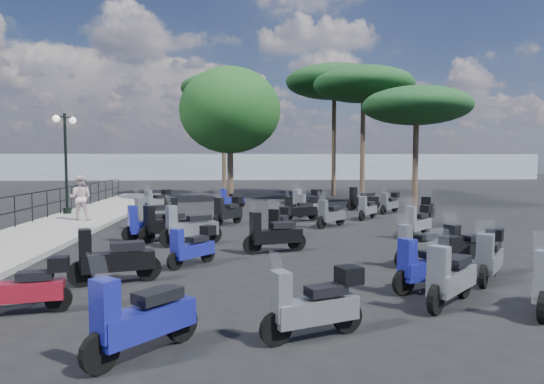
{
  "coord_description": "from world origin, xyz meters",
  "views": [
    {
      "loc": [
        0.02,
        -14.8,
        2.52
      ],
      "look_at": [
        1.11,
        3.98,
        1.2
      ],
      "focal_mm": 32.0,
      "sensor_mm": 36.0,
      "label": 1
    }
  ],
  "objects": [
    {
      "name": "scooter_6",
      "position": [
        -1.29,
        -8.75,
        0.49
      ],
      "size": [
        1.24,
        1.41,
        1.41
      ],
      "rotation": [
        0.0,
        0.0,
        2.43
      ],
      "color": "black",
      "rests_on": "ground"
    },
    {
      "name": "lamp_post_2",
      "position": [
        -7.54,
        6.3,
        2.58
      ],
      "size": [
        0.66,
        1.19,
        4.26
      ],
      "rotation": [
        0.0,
        0.0,
        -0.39
      ],
      "color": "black",
      "rests_on": "sidewalk"
    },
    {
      "name": "pine_0",
      "position": [
        6.07,
        17.6,
        7.56
      ],
      "size": [
        6.53,
        6.53,
        8.73
      ],
      "color": "#38281E",
      "rests_on": "ground"
    },
    {
      "name": "scooter_9",
      "position": [
        -2.38,
        -0.06,
        0.49
      ],
      "size": [
        1.51,
        1.15,
        1.42
      ],
      "rotation": [
        0.0,
        0.0,
        2.2
      ],
      "color": "black",
      "rests_on": "ground"
    },
    {
      "name": "scooter_14",
      "position": [
        0.79,
        -2.07,
        0.49
      ],
      "size": [
        1.72,
        0.77,
        1.41
      ],
      "rotation": [
        0.0,
        0.0,
        1.86
      ],
      "color": "black",
      "rests_on": "ground"
    },
    {
      "name": "scooter_20",
      "position": [
        4.1,
        -3.77,
        0.44
      ],
      "size": [
        1.42,
        0.92,
        1.26
      ],
      "rotation": [
        0.0,
        0.0,
        2.09
      ],
      "color": "black",
      "rests_on": "ground"
    },
    {
      "name": "scooter_21",
      "position": [
        5.57,
        0.24,
        0.49
      ],
      "size": [
        1.27,
        1.26,
        1.3
      ],
      "rotation": [
        0.0,
        0.0,
        2.35
      ],
      "color": "black",
      "rests_on": "ground"
    },
    {
      "name": "distant_hills",
      "position": [
        0.0,
        45.0,
        1.5
      ],
      "size": [
        70.0,
        8.0,
        3.0
      ],
      "primitive_type": "cube",
      "color": "gray",
      "rests_on": "ground"
    },
    {
      "name": "scooter_4",
      "position": [
        -3.17,
        2.66,
        0.54
      ],
      "size": [
        1.54,
        1.21,
        1.43
      ],
      "rotation": [
        0.0,
        0.0,
        2.2
      ],
      "color": "black",
      "rests_on": "ground"
    },
    {
      "name": "broadleaf_tree",
      "position": [
        -0.76,
        13.09,
        5.23
      ],
      "size": [
        5.77,
        5.77,
        7.69
      ],
      "color": "#38281E",
      "rests_on": "ground"
    },
    {
      "name": "scooter_27",
      "position": [
        6.82,
        2.72,
        0.5
      ],
      "size": [
        0.99,
        1.67,
        1.44
      ],
      "rotation": [
        0.0,
        0.0,
        2.67
      ],
      "color": "black",
      "rests_on": "ground"
    },
    {
      "name": "scooter_25",
      "position": [
        5.01,
        -5.33,
        0.5
      ],
      "size": [
        1.14,
        1.44,
        1.34
      ],
      "rotation": [
        0.0,
        0.0,
        2.51
      ],
      "color": "black",
      "rests_on": "ground"
    },
    {
      "name": "pine_2",
      "position": [
        -1.3,
        17.81,
        7.1
      ],
      "size": [
        5.67,
        5.67,
        8.12
      ],
      "color": "#38281E",
      "rests_on": "ground"
    },
    {
      "name": "scooter_19",
      "position": [
        3.5,
        -6.91,
        0.49
      ],
      "size": [
        1.31,
        1.33,
        1.4
      ],
      "rotation": [
        0.0,
        0.0,
        2.37
      ],
      "color": "black",
      "rests_on": "ground"
    },
    {
      "name": "scooter_10",
      "position": [
        -0.57,
        3.39,
        0.52
      ],
      "size": [
        1.12,
        1.5,
        1.37
      ],
      "rotation": [
        0.0,
        0.0,
        2.54
      ],
      "color": "black",
      "rests_on": "ground"
    },
    {
      "name": "pine_3",
      "position": [
        8.68,
        9.22,
        5.12
      ],
      "size": [
        5.48,
        5.48,
        6.1
      ],
      "color": "#38281E",
      "rests_on": "ground"
    },
    {
      "name": "scooter_5",
      "position": [
        -4.09,
        8.25,
        0.5
      ],
      "size": [
        1.12,
        1.45,
        1.33
      ],
      "rotation": [
        0.0,
        0.0,
        2.52
      ],
      "color": "black",
      "rests_on": "ground"
    },
    {
      "name": "scooter_7",
      "position": [
        -1.19,
        -3.53,
        0.44
      ],
      "size": [
        1.06,
        1.23,
        1.18
      ],
      "rotation": [
        0.0,
        0.0,
        2.45
      ],
      "color": "black",
      "rests_on": "ground"
    },
    {
      "name": "scooter_28",
      "position": [
        5.07,
        4.73,
        0.43
      ],
      "size": [
        1.03,
        1.29,
        1.24
      ],
      "rotation": [
        0.0,
        0.0,
        2.48
      ],
      "color": "black",
      "rests_on": "ground"
    },
    {
      "name": "pine_1",
      "position": [
        7.21,
        14.23,
        6.89
      ],
      "size": [
        6.07,
        6.07,
        7.98
      ],
      "color": "#38281E",
      "rests_on": "ground"
    },
    {
      "name": "ground",
      "position": [
        0.0,
        0.0,
        0.0
      ],
      "size": [
        120.0,
        120.0,
        0.0
      ],
      "primitive_type": "plane",
      "color": "black",
      "rests_on": "ground"
    },
    {
      "name": "scooter_26",
      "position": [
        5.04,
        -4.23,
        0.46
      ],
      "size": [
        1.56,
        0.9,
        1.34
      ],
      "rotation": [
        0.0,
        0.0,
        2.02
      ],
      "color": "black",
      "rests_on": "ground"
    },
    {
      "name": "scooter_23",
      "position": [
        5.74,
        8.2,
        0.51
      ],
      "size": [
        1.77,
        0.86,
        1.46
      ],
      "rotation": [
        0.0,
        0.0,
        1.92
      ],
      "color": "black",
      "rests_on": "ground"
    },
    {
      "name": "scooter_22",
      "position": [
        2.76,
        5.89,
        0.44
      ],
      "size": [
        1.07,
        1.3,
        1.26
      ],
      "rotation": [
        0.0,
        0.0,
        2.47
      ],
      "color": "black",
      "rests_on": "ground"
    },
    {
      "name": "scooter_3",
      "position": [
        -1.55,
        -0.86,
        0.52
      ],
      "size": [
        1.73,
        1.01,
        1.49
      ],
      "rotation": [
        0.0,
        0.0,
        2.03
      ],
      "color": "black",
      "rests_on": "ground"
    },
    {
      "name": "scooter_1",
      "position": [
        -2.6,
        -5.08,
        0.5
      ],
      "size": [
        1.75,
        0.84,
        1.44
      ],
      "rotation": [
        0.0,
        0.0,
        1.91
      ],
      "color": "black",
      "rests_on": "ground"
    },
    {
      "name": "scooter_11",
      "position": [
        -0.63,
        9.52,
        0.44
      ],
      "size": [
        1.37,
        1.01,
        1.27
      ],
      "rotation": [
        0.0,
        0.0,
        2.17
      ],
      "color": "black",
      "rests_on": "ground"
    },
    {
      "name": "sidewalk",
      "position": [
        -6.5,
        3.0,
        0.07
      ],
      "size": [
        3.0,
        30.0,
        0.15
      ],
      "primitive_type": "cube",
      "color": "slate",
      "rests_on": "ground"
    },
    {
      "name": "scooter_0",
      "position": [
        -3.54,
        -6.93,
        0.45
      ],
      "size": [
        1.5,
        0.59,
        1.2
      ],
      "rotation": [
        0.0,
        0.0,
        1.79
      ],
      "color": "black",
      "rests_on": "ground"
    },
    {
      "name": "scooter_16",
      "position": [
        2.28,
        4.26,
        0.48
      ],
      "size": [
        1.56,
        0.73,
        1.28
      ],
      "rotation": [
        0.0,
        0.0,
        1.88
      ],
      "color": "black",
      "rests_on": "ground"
    },
    {
      "name": "scooter_8",
      "position": [
        1.1,
        -0.2,
        0.49
      ],
      "size": [
        0.82,
        1.57,
        1.31
      ],
      "rotation": [
        0.0,
        0.0,
        2.77
      ],
      "color": "black",
      "rests_on": "ground"
    },
    {
      "name": "scooter_12",
      "position": [
        0.99,
        -8.25,
        0.48
      ],
      "size": [
        1.53,
        0.82,
        1.28
      ],
      "rotation": [
        0.0,
        0.0,
        1.96
      ],
      "color": "black",
      "rests_on": "ground"
    },
    {
      "name": "scooter_13",
      "position": [
        3.49,
        -5.96,
        0.5
      ],
      "size": [
        1.55,
        0.92,
        1.33
      ],
      "rotation": [
        0.0,
        0.0,
        2.01
      ],
      "color": "black",
      "rests_on": "ground"
    },
    {
      "name": "pedestrian_far",
      "position": [
        -6.24,
        4.06,
        1.0
      ],
      "size": [
        0.85,
        0.68,
        1.71
      ],
      "primitive_type": "imported",
      "rotation": [
        0.0,
        0.0,
        3.18
      ],
      "color": "beige",
      "rests_on": "sidewalk"
    },
    {
      "name": "scooter_17",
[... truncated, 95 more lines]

